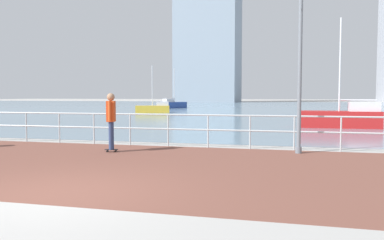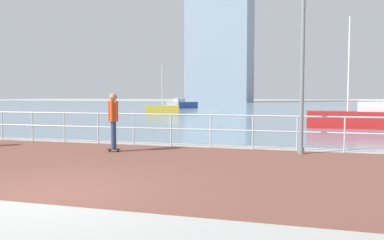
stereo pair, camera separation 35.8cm
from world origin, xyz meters
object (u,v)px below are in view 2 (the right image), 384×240
object	(u,v)px
sailboat_teal	(184,104)
sailboat_yellow	(164,108)
lamppost	(300,51)
skateboarder	(113,116)
sailboat_gray	(351,118)

from	to	relation	value
sailboat_teal	sailboat_yellow	distance (m)	13.76
lamppost	skateboarder	world-z (taller)	lamppost
skateboarder	sailboat_yellow	xyz separation A→B (m)	(-7.65, 25.61, -0.66)
sailboat_teal	sailboat_yellow	bearing A→B (deg)	-81.66
lamppost	sailboat_gray	world-z (taller)	sailboat_gray
sailboat_teal	skateboarder	bearing A→B (deg)	-76.18
sailboat_gray	sailboat_yellow	size ratio (longest dim) A/B	1.27
sailboat_teal	sailboat_gray	bearing A→B (deg)	-57.52
lamppost	skateboarder	xyz separation A→B (m)	(-5.55, -0.98, -1.96)
sailboat_gray	sailboat_yellow	distance (m)	21.24
sailboat_yellow	sailboat_teal	bearing A→B (deg)	98.34
sailboat_yellow	skateboarder	bearing A→B (deg)	-73.37
lamppost	sailboat_teal	xyz separation A→B (m)	(-15.20, 38.24, -2.56)
skateboarder	sailboat_yellow	world-z (taller)	sailboat_yellow
skateboarder	sailboat_teal	size ratio (longest dim) A/B	0.35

